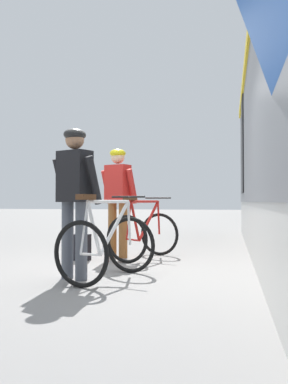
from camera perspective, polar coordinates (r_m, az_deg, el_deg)
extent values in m
plane|color=gray|center=(5.26, -3.41, -11.25)|extent=(80.00, 80.00, 0.00)
cube|color=black|center=(9.94, 13.62, 6.48)|extent=(0.03, 1.10, 2.29)
cylinder|color=#935B2D|center=(6.72, -4.45, -5.22)|extent=(0.14, 0.14, 0.90)
cylinder|color=#935B2D|center=(6.58, -2.94, -5.31)|extent=(0.14, 0.14, 0.90)
cube|color=red|center=(6.64, -3.69, 1.20)|extent=(0.44, 0.36, 0.60)
cylinder|color=red|center=(6.83, -5.22, 0.72)|extent=(0.18, 0.27, 0.56)
cylinder|color=red|center=(6.52, -1.67, 0.81)|extent=(0.18, 0.27, 0.56)
sphere|color=beige|center=(6.67, -3.69, 4.90)|extent=(0.22, 0.22, 0.22)
ellipsoid|color=yellow|center=(6.68, -3.69, 5.41)|extent=(0.34, 0.35, 0.14)
cylinder|color=#4C515B|center=(4.93, -10.65, -6.62)|extent=(0.14, 0.14, 0.90)
cylinder|color=#4C515B|center=(4.78, -8.76, -6.80)|extent=(0.14, 0.14, 0.90)
cube|color=black|center=(4.84, -9.68, 2.16)|extent=(0.44, 0.36, 0.60)
cylinder|color=black|center=(5.05, -11.51, 1.46)|extent=(0.18, 0.27, 0.56)
cylinder|color=black|center=(4.69, -7.05, 1.65)|extent=(0.18, 0.27, 0.56)
sphere|color=#9E7051|center=(4.89, -9.66, 7.20)|extent=(0.22, 0.22, 0.22)
ellipsoid|color=black|center=(4.90, -9.66, 7.90)|extent=(0.34, 0.35, 0.14)
torus|color=black|center=(6.89, 2.16, -5.92)|extent=(0.69, 0.27, 0.71)
torus|color=black|center=(6.01, -2.44, -6.59)|extent=(0.69, 0.27, 0.71)
cylinder|color=red|center=(6.56, 0.69, -3.98)|extent=(0.24, 0.63, 0.63)
cylinder|color=red|center=(6.45, 0.17, -1.34)|extent=(0.30, 0.82, 0.04)
cylinder|color=red|center=(6.20, -1.25, -4.14)|extent=(0.12, 0.27, 0.62)
cylinder|color=red|center=(6.17, -1.54, -6.71)|extent=(0.14, 0.35, 0.08)
cylinder|color=red|center=(6.04, -2.13, -3.95)|extent=(0.07, 0.14, 0.56)
cylinder|color=red|center=(6.85, 2.06, -3.64)|extent=(0.06, 0.09, 0.55)
cylinder|color=black|center=(6.82, 1.96, -0.84)|extent=(0.46, 0.17, 0.02)
cube|color=#4C2D19|center=(6.06, -1.98, -0.87)|extent=(0.17, 0.26, 0.06)
torus|color=black|center=(5.22, -1.97, -7.40)|extent=(0.69, 0.25, 0.71)
torus|color=black|center=(4.38, -8.86, -8.55)|extent=(0.69, 0.25, 0.71)
cylinder|color=white|center=(4.90, -4.10, -4.88)|extent=(0.23, 0.63, 0.63)
cylinder|color=white|center=(4.79, -4.86, -1.35)|extent=(0.28, 0.83, 0.04)
cylinder|color=white|center=(4.55, -7.01, -5.15)|extent=(0.12, 0.27, 0.62)
cylinder|color=white|center=(4.52, -7.47, -8.66)|extent=(0.13, 0.35, 0.08)
cylinder|color=white|center=(4.40, -8.37, -4.92)|extent=(0.06, 0.14, 0.56)
cylinder|color=white|center=(5.18, -2.10, -4.39)|extent=(0.05, 0.09, 0.55)
cylinder|color=black|center=(5.15, -2.24, -0.68)|extent=(0.47, 0.16, 0.02)
cube|color=#4C2D19|center=(4.42, -8.12, -0.69)|extent=(0.16, 0.26, 0.06)
cube|color=black|center=(6.42, -8.87, -7.64)|extent=(0.31, 0.22, 0.40)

